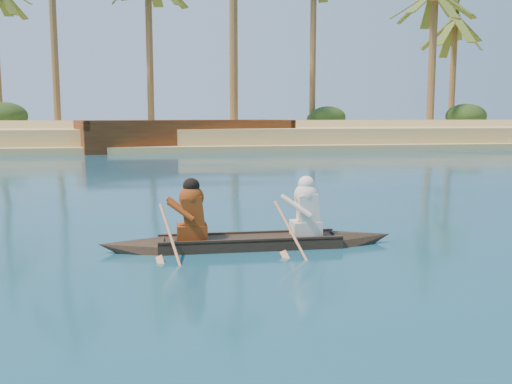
{
  "coord_description": "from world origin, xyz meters",
  "views": [
    {
      "loc": [
        -6.75,
        -9.62,
        2.14
      ],
      "look_at": [
        -4.97,
        0.64,
        0.72
      ],
      "focal_mm": 40.0,
      "sensor_mm": 36.0,
      "label": 1
    }
  ],
  "objects": [
    {
      "name": "sandy_embankment",
      "position": [
        0.0,
        46.89,
        0.53
      ],
      "size": [
        150.0,
        51.0,
        1.5
      ],
      "color": "tan",
      "rests_on": "ground"
    },
    {
      "name": "palm_grove",
      "position": [
        0.0,
        35.0,
        8.0
      ],
      "size": [
        110.0,
        14.0,
        16.0
      ],
      "primitive_type": null,
      "color": "#3E5A1F",
      "rests_on": "ground"
    },
    {
      "name": "shrub_cluster",
      "position": [
        0.0,
        31.5,
        1.2
      ],
      "size": [
        100.0,
        6.0,
        2.4
      ],
      "primitive_type": null,
      "color": "#1B3E16",
      "rests_on": "ground"
    },
    {
      "name": "canoe",
      "position": [
        -5.3,
        -0.71,
        0.25
      ],
      "size": [
        4.8,
        0.67,
        1.32
      ],
      "rotation": [
        0.0,
        0.0,
        -0.01
      ],
      "color": "#2F261A",
      "rests_on": "ground"
    },
    {
      "name": "barge_mid",
      "position": [
        -4.94,
        25.37,
        0.74
      ],
      "size": [
        13.36,
        7.33,
        2.12
      ],
      "rotation": [
        0.0,
        0.0,
        0.26
      ],
      "color": "brown",
      "rests_on": "ground"
    }
  ]
}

